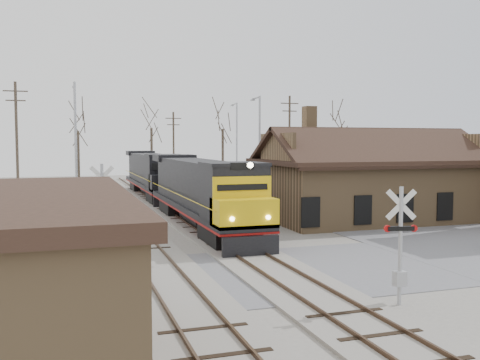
% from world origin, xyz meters
% --- Properties ---
extents(ground, '(140.00, 140.00, 0.00)m').
position_xyz_m(ground, '(0.00, 0.00, 0.00)').
color(ground, gray).
rests_on(ground, ground).
extents(road, '(60.00, 9.00, 0.03)m').
position_xyz_m(road, '(0.00, 0.00, 0.01)').
color(road, slate).
rests_on(road, ground).
extents(track_main, '(3.40, 90.00, 0.24)m').
position_xyz_m(track_main, '(0.00, 15.00, 0.07)').
color(track_main, gray).
rests_on(track_main, ground).
extents(track_siding, '(3.40, 90.00, 0.24)m').
position_xyz_m(track_siding, '(-4.50, 15.00, 0.07)').
color(track_siding, gray).
rests_on(track_siding, ground).
extents(depot, '(15.20, 9.31, 7.90)m').
position_xyz_m(depot, '(11.99, 12.00, 2.41)').
color(depot, olive).
rests_on(depot, ground).
extents(locomotive_lead, '(2.98, 19.99, 4.44)m').
position_xyz_m(locomotive_lead, '(0.00, 12.21, 2.33)').
color(locomotive_lead, black).
rests_on(locomotive_lead, ground).
extents(locomotive_trailing, '(2.98, 19.99, 4.20)m').
position_xyz_m(locomotive_trailing, '(0.00, 32.48, 2.33)').
color(locomotive_trailing, black).
rests_on(locomotive_trailing, ground).
extents(crossbuck_near, '(1.11, 0.36, 3.95)m').
position_xyz_m(crossbuck_near, '(2.33, -5.47, 1.86)').
color(crossbuck_near, '#A5A8AD').
rests_on(crossbuck_near, ground).
extents(crossbuck_far, '(1.26, 0.33, 4.40)m').
position_xyz_m(crossbuck_far, '(-6.52, 5.42, 2.04)').
color(crossbuck_far, '#A5A8AD').
rests_on(crossbuck_far, ground).
extents(streetlight_a, '(0.25, 2.04, 9.61)m').
position_xyz_m(streetlight_a, '(-7.45, 18.83, 5.35)').
color(streetlight_a, '#A5A8AD').
rests_on(streetlight_a, ground).
extents(streetlight_b, '(0.25, 2.04, 9.14)m').
position_xyz_m(streetlight_b, '(6.80, 20.37, 5.11)').
color(streetlight_b, '#A5A8AD').
rests_on(streetlight_b, ground).
extents(streetlight_c, '(0.25, 2.04, 9.73)m').
position_xyz_m(streetlight_c, '(9.67, 35.42, 5.41)').
color(streetlight_c, '#A5A8AD').
rests_on(streetlight_c, ground).
extents(utility_pole_a, '(2.00, 0.24, 10.58)m').
position_xyz_m(utility_pole_a, '(-12.10, 29.14, 5.52)').
color(utility_pole_a, '#382D23').
rests_on(utility_pole_a, ground).
extents(utility_pole_b, '(2.00, 0.24, 9.23)m').
position_xyz_m(utility_pole_b, '(4.78, 46.14, 4.84)').
color(utility_pole_b, '#382D23').
rests_on(utility_pole_b, ground).
extents(utility_pole_c, '(2.00, 0.24, 10.31)m').
position_xyz_m(utility_pole_c, '(14.41, 31.83, 5.39)').
color(utility_pole_c, '#382D23').
rests_on(utility_pole_c, ground).
extents(tree_b, '(4.46, 4.46, 10.92)m').
position_xyz_m(tree_b, '(-6.84, 40.51, 7.77)').
color(tree_b, '#382D23').
rests_on(tree_b, ground).
extents(tree_c, '(4.83, 4.83, 11.83)m').
position_xyz_m(tree_c, '(2.12, 46.79, 8.43)').
color(tree_c, '#382D23').
rests_on(tree_c, ground).
extents(tree_d, '(4.71, 4.71, 11.54)m').
position_xyz_m(tree_d, '(10.08, 42.20, 8.22)').
color(tree_d, '#382D23').
rests_on(tree_d, ground).
extents(tree_e, '(4.53, 4.53, 11.10)m').
position_xyz_m(tree_e, '(21.76, 35.14, 7.91)').
color(tree_e, '#382D23').
rests_on(tree_e, ground).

